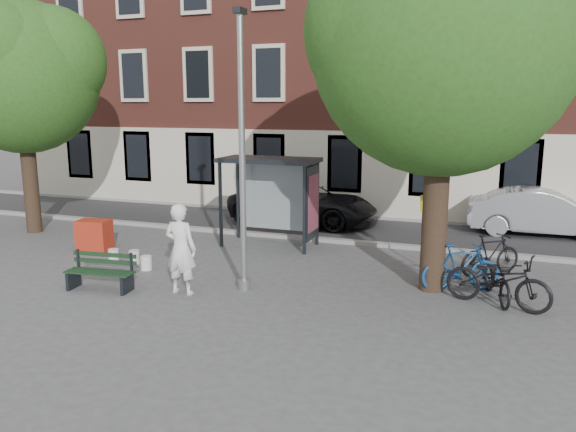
# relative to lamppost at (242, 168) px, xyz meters

# --- Properties ---
(ground) EXTENTS (90.00, 90.00, 0.00)m
(ground) POSITION_rel_lamppost_xyz_m (0.00, 0.00, -2.78)
(ground) COLOR #4C4C4F
(ground) RESTS_ON ground
(road) EXTENTS (40.00, 4.00, 0.01)m
(road) POSITION_rel_lamppost_xyz_m (0.00, 7.00, -2.78)
(road) COLOR #28282B
(road) RESTS_ON ground
(curb_near) EXTENTS (40.00, 0.25, 0.12)m
(curb_near) POSITION_rel_lamppost_xyz_m (0.00, 5.00, -2.72)
(curb_near) COLOR gray
(curb_near) RESTS_ON ground
(curb_far) EXTENTS (40.00, 0.25, 0.12)m
(curb_far) POSITION_rel_lamppost_xyz_m (0.00, 9.00, -2.72)
(curb_far) COLOR gray
(curb_far) RESTS_ON ground
(building_row) EXTENTS (30.00, 8.00, 14.00)m
(building_row) POSITION_rel_lamppost_xyz_m (0.00, 13.00, 4.22)
(building_row) COLOR brown
(building_row) RESTS_ON ground
(lamppost) EXTENTS (0.28, 0.35, 6.11)m
(lamppost) POSITION_rel_lamppost_xyz_m (0.00, 0.00, 0.00)
(lamppost) COLOR #9EA0A3
(lamppost) RESTS_ON ground
(tree_right) EXTENTS (5.76, 5.60, 8.20)m
(tree_right) POSITION_rel_lamppost_xyz_m (4.01, 1.38, 2.83)
(tree_right) COLOR black
(tree_right) RESTS_ON ground
(tree_left) EXTENTS (5.18, 4.86, 7.40)m
(tree_left) POSITION_rel_lamppost_xyz_m (-8.99, 2.88, 2.43)
(tree_left) COLOR black
(tree_left) RESTS_ON ground
(bus_shelter) EXTENTS (2.85, 1.45, 2.62)m
(bus_shelter) POSITION_rel_lamppost_xyz_m (-0.61, 4.11, -0.87)
(bus_shelter) COLOR #1E2328
(bus_shelter) RESTS_ON ground
(painter) EXTENTS (0.75, 0.50, 2.04)m
(painter) POSITION_rel_lamppost_xyz_m (-1.20, -0.70, -1.76)
(painter) COLOR white
(painter) RESTS_ON ground
(bench) EXTENTS (1.63, 0.70, 0.81)m
(bench) POSITION_rel_lamppost_xyz_m (-3.05, -1.12, -2.41)
(bench) COLOR #1E2328
(bench) RESTS_ON ground
(bike_a) EXTENTS (2.30, 1.34, 1.14)m
(bike_a) POSITION_rel_lamppost_xyz_m (5.40, 0.83, -2.21)
(bike_a) COLOR black
(bike_a) RESTS_ON ground
(bike_b) EXTENTS (1.86, 1.29, 1.10)m
(bike_b) POSITION_rel_lamppost_xyz_m (4.62, 1.59, -2.23)
(bike_b) COLOR navy
(bike_b) RESTS_ON ground
(bike_c) EXTENTS (1.10, 1.89, 0.94)m
(bike_c) POSITION_rel_lamppost_xyz_m (5.40, 1.24, -2.31)
(bike_c) COLOR black
(bike_c) RESTS_ON ground
(bike_d) EXTENTS (1.63, 1.50, 1.04)m
(bike_d) POSITION_rel_lamppost_xyz_m (5.23, 3.13, -2.26)
(bike_d) COLOR black
(bike_d) RESTS_ON ground
(car_dark) EXTENTS (5.26, 2.58, 1.44)m
(car_dark) POSITION_rel_lamppost_xyz_m (-1.08, 7.36, -2.06)
(car_dark) COLOR black
(car_dark) RESTS_ON ground
(car_silver) EXTENTS (4.66, 1.79, 1.52)m
(car_silver) POSITION_rel_lamppost_xyz_m (6.73, 8.30, -2.03)
(car_silver) COLOR #97999E
(car_silver) RESTS_ON ground
(red_stand) EXTENTS (0.98, 0.72, 0.90)m
(red_stand) POSITION_rel_lamppost_xyz_m (-5.49, 1.68, -2.33)
(red_stand) COLOR #A72816
(red_stand) RESTS_ON ground
(bucket_a) EXTENTS (0.34, 0.34, 0.36)m
(bucket_a) POSITION_rel_lamppost_xyz_m (-3.00, 0.56, -2.60)
(bucket_a) COLOR white
(bucket_a) RESTS_ON ground
(bucket_b) EXTENTS (0.28, 0.28, 0.36)m
(bucket_b) POSITION_rel_lamppost_xyz_m (-3.62, 0.94, -2.60)
(bucket_b) COLOR silver
(bucket_b) RESTS_ON ground
(bucket_c) EXTENTS (0.29, 0.29, 0.36)m
(bucket_c) POSITION_rel_lamppost_xyz_m (-4.22, 0.86, -2.60)
(bucket_c) COLOR silver
(bucket_c) RESTS_ON ground
(notice_sign) EXTENTS (0.33, 0.11, 1.91)m
(notice_sign) POSITION_rel_lamppost_xyz_m (3.64, 3.08, -1.40)
(notice_sign) COLOR #9EA0A3
(notice_sign) RESTS_ON ground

